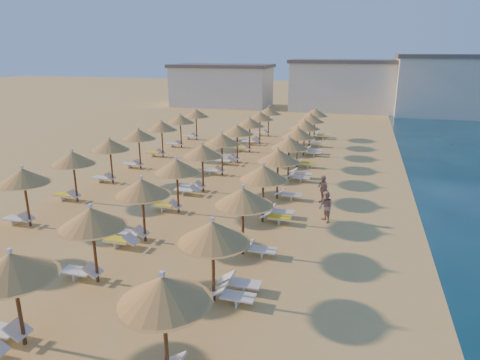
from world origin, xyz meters
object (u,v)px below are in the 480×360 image
(parasol_row_west, at_px, (202,151))
(beachgoer_c, at_px, (323,189))
(beachgoer_b, at_px, (326,207))
(parasol_row_east, at_px, (278,156))

(parasol_row_west, distance_m, beachgoer_c, 7.64)
(beachgoer_b, distance_m, beachgoer_c, 2.91)
(beachgoer_b, height_order, beachgoer_c, beachgoer_c)
(parasol_row_west, relative_size, beachgoer_c, 24.10)
(parasol_row_west, bearing_deg, parasol_row_east, 0.00)
(parasol_row_east, xyz_separation_m, beachgoer_c, (2.70, -0.07, -1.75))
(parasol_row_east, distance_m, parasol_row_west, 4.73)
(beachgoer_c, bearing_deg, parasol_row_east, -126.11)
(parasol_row_east, xyz_separation_m, parasol_row_west, (-4.73, 0.00, 0.00))
(parasol_row_east, height_order, beachgoer_b, parasol_row_east)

